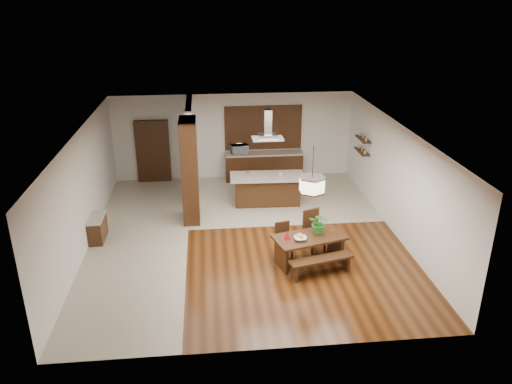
{
  "coord_description": "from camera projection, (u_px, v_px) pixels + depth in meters",
  "views": [
    {
      "loc": [
        -0.91,
        -11.75,
        6.09
      ],
      "look_at": [
        0.3,
        0.0,
        1.25
      ],
      "focal_mm": 35.0,
      "sensor_mm": 36.0,
      "label": 1
    }
  ],
  "objects": [
    {
      "name": "fruit_bowl",
      "position": [
        300.0,
        238.0,
        11.52
      ],
      "size": [
        0.3,
        0.3,
        0.07
      ],
      "primitive_type": "imported",
      "rotation": [
        0.0,
        0.0,
        -0.04
      ],
      "color": "beige",
      "rests_on": "dining_table"
    },
    {
      "name": "dining_chair_left",
      "position": [
        284.0,
        240.0,
        12.1
      ],
      "size": [
        0.44,
        0.44,
        0.84
      ],
      "primitive_type": null,
      "rotation": [
        0.0,
        0.0,
        0.2
      ],
      "color": "black",
      "rests_on": "ground"
    },
    {
      "name": "shelf_lower",
      "position": [
        362.0,
        151.0,
        15.44
      ],
      "size": [
        0.26,
        0.9,
        0.04
      ],
      "primitive_type": "cube",
      "color": "black",
      "rests_on": "room_shell"
    },
    {
      "name": "tile_kitchen",
      "position": [
        278.0,
        197.0,
        15.63
      ],
      "size": [
        5.5,
        4.0,
        0.01
      ],
      "primitive_type": "cube",
      "color": "#BBB19C",
      "rests_on": "ground"
    },
    {
      "name": "napkin_cone",
      "position": [
        287.0,
        235.0,
        11.54
      ],
      "size": [
        0.17,
        0.17,
        0.22
      ],
      "primitive_type": "cone",
      "rotation": [
        0.0,
        0.0,
        0.22
      ],
      "color": "#AC0C16",
      "rests_on": "dining_table"
    },
    {
      "name": "dining_table",
      "position": [
        309.0,
        243.0,
        11.77
      ],
      "size": [
        1.82,
        1.24,
        0.69
      ],
      "rotation": [
        0.0,
        0.0,
        0.27
      ],
      "color": "black",
      "rests_on": "ground"
    },
    {
      "name": "partition_pier",
      "position": [
        190.0,
        171.0,
        13.63
      ],
      "size": [
        0.45,
        1.0,
        2.9
      ],
      "primitive_type": "cube",
      "color": "black",
      "rests_on": "ground"
    },
    {
      "name": "hallway_console",
      "position": [
        98.0,
        229.0,
        12.91
      ],
      "size": [
        0.37,
        0.88,
        0.63
      ],
      "primitive_type": "cube",
      "color": "black",
      "rests_on": "ground"
    },
    {
      "name": "dining_chair_right",
      "position": [
        315.0,
        231.0,
        12.34
      ],
      "size": [
        0.59,
        0.59,
        1.03
      ],
      "primitive_type": null,
      "rotation": [
        0.0,
        0.0,
        0.36
      ],
      "color": "black",
      "rests_on": "ground"
    },
    {
      "name": "kitchen_island",
      "position": [
        267.0,
        189.0,
        15.04
      ],
      "size": [
        2.25,
        1.05,
        0.92
      ],
      "rotation": [
        0.0,
        0.0,
        -0.04
      ],
      "color": "black",
      "rests_on": "ground"
    },
    {
      "name": "hallway_doorway",
      "position": [
        153.0,
        151.0,
        16.61
      ],
      "size": [
        1.1,
        0.2,
        2.1
      ],
      "primitive_type": "cube",
      "color": "black",
      "rests_on": "ground"
    },
    {
      "name": "soffit_band",
      "position": [
        244.0,
        130.0,
        12.12
      ],
      "size": [
        8.0,
        9.0,
        0.02
      ],
      "primitive_type": "cube",
      "color": "#3B1B0E",
      "rests_on": "room_shell"
    },
    {
      "name": "rear_counter",
      "position": [
        264.0,
        166.0,
        16.99
      ],
      "size": [
        2.6,
        0.62,
        0.95
      ],
      "color": "black",
      "rests_on": "ground"
    },
    {
      "name": "island_cup",
      "position": [
        280.0,
        174.0,
        14.8
      ],
      "size": [
        0.15,
        0.15,
        0.09
      ],
      "primitive_type": "imported",
      "rotation": [
        0.0,
        0.0,
        0.29
      ],
      "color": "silver",
      "rests_on": "kitchen_island"
    },
    {
      "name": "pendant_lantern",
      "position": [
        312.0,
        174.0,
        11.11
      ],
      "size": [
        0.64,
        0.64,
        1.31
      ],
      "primitive_type": null,
      "color": "#FFF7C3",
      "rests_on": "room_shell"
    },
    {
      "name": "microwave",
      "position": [
        239.0,
        149.0,
        16.66
      ],
      "size": [
        0.63,
        0.5,
        0.3
      ],
      "primitive_type": "imported",
      "rotation": [
        0.0,
        0.0,
        0.28
      ],
      "color": "silver",
      "rests_on": "rear_counter"
    },
    {
      "name": "kitchen_window",
      "position": [
        263.0,
        127.0,
        16.75
      ],
      "size": [
        2.6,
        0.08,
        1.5
      ],
      "primitive_type": "cube",
      "color": "olive",
      "rests_on": "room_shell"
    },
    {
      "name": "foliage_plant",
      "position": [
        319.0,
        223.0,
        11.75
      ],
      "size": [
        0.6,
        0.57,
        0.53
      ],
      "primitive_type": "imported",
      "rotation": [
        0.0,
        0.0,
        -0.41
      ],
      "color": "#2A7727",
      "rests_on": "dining_table"
    },
    {
      "name": "room_shell",
      "position": [
        244.0,
        162.0,
        12.43
      ],
      "size": [
        9.0,
        9.04,
        2.92
      ],
      "color": "#391C0A",
      "rests_on": "ground"
    },
    {
      "name": "tile_hallway",
      "position": [
        139.0,
        241.0,
        12.95
      ],
      "size": [
        2.5,
        9.0,
        0.01
      ],
      "primitive_type": "cube",
      "color": "#BBB19C",
      "rests_on": "ground"
    },
    {
      "name": "partition_stub",
      "position": [
        191.0,
        148.0,
        15.57
      ],
      "size": [
        0.18,
        2.4,
        2.9
      ],
      "primitive_type": "cube",
      "color": "silver",
      "rests_on": "ground"
    },
    {
      "name": "shelf_upper",
      "position": [
        363.0,
        139.0,
        15.29
      ],
      "size": [
        0.26,
        0.9,
        0.04
      ],
      "primitive_type": "cube",
      "color": "black",
      "rests_on": "room_shell"
    },
    {
      "name": "range_hood",
      "position": [
        268.0,
        125.0,
        14.29
      ],
      "size": [
        0.9,
        0.55,
        0.87
      ],
      "primitive_type": null,
      "color": "silver",
      "rests_on": "room_shell"
    },
    {
      "name": "gold_ornament",
      "position": [
        332.0,
        232.0,
        11.77
      ],
      "size": [
        0.08,
        0.08,
        0.1
      ],
      "primitive_type": "cylinder",
      "rotation": [
        0.0,
        0.0,
        -0.25
      ],
      "color": "gold",
      "rests_on": "dining_table"
    },
    {
      "name": "dining_bench",
      "position": [
        321.0,
        266.0,
        11.36
      ],
      "size": [
        1.54,
        0.69,
        0.42
      ],
      "primitive_type": null,
      "rotation": [
        0.0,
        0.0,
        0.25
      ],
      "color": "black",
      "rests_on": "ground"
    }
  ]
}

